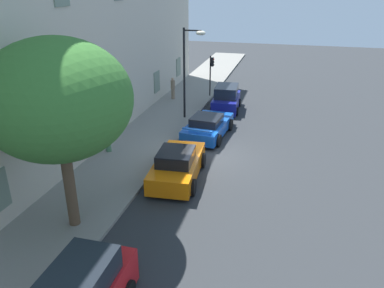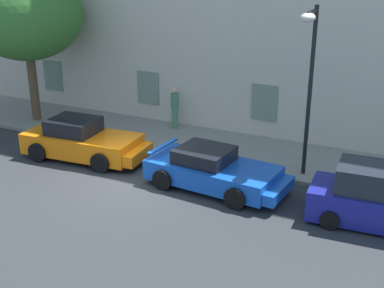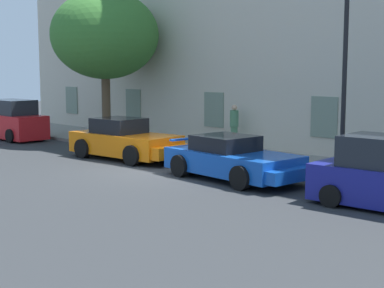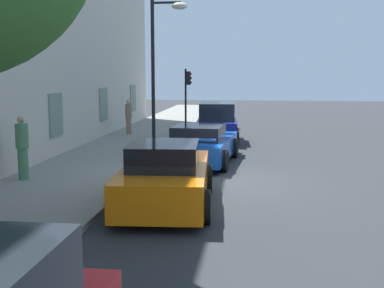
{
  "view_description": "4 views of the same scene",
  "coord_description": "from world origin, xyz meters",
  "px_view_note": "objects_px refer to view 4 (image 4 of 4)",
  "views": [
    {
      "loc": [
        -17.64,
        -3.69,
        8.38
      ],
      "look_at": [
        -0.51,
        0.87,
        0.8
      ],
      "focal_mm": 35.69,
      "sensor_mm": 36.0,
      "label": 1
    },
    {
      "loc": [
        8.9,
        -13.31,
        7.32
      ],
      "look_at": [
        1.05,
        2.63,
        0.62
      ],
      "focal_mm": 47.57,
      "sensor_mm": 36.0,
      "label": 2
    },
    {
      "loc": [
        14.02,
        -12.34,
        3.34
      ],
      "look_at": [
        0.23,
        1.53,
        0.78
      ],
      "focal_mm": 53.57,
      "sensor_mm": 36.0,
      "label": 3
    },
    {
      "loc": [
        -13.74,
        -1.08,
        3.09
      ],
      "look_at": [
        0.24,
        0.73,
        1.02
      ],
      "focal_mm": 46.27,
      "sensor_mm": 36.0,
      "label": 4
    }
  ],
  "objects_px": {
    "sportscar_yellow_flank": "(201,145)",
    "street_lamp": "(164,46)",
    "pedestrian_admiring": "(22,147)",
    "pedestrian_strolling": "(129,116)",
    "hatchback_parked": "(217,124)",
    "traffic_light": "(187,89)",
    "sportscar_red_lead": "(166,177)"
  },
  "relations": [
    {
      "from": "street_lamp",
      "to": "pedestrian_admiring",
      "type": "bearing_deg",
      "value": 156.14
    },
    {
      "from": "pedestrian_admiring",
      "to": "hatchback_parked",
      "type": "bearing_deg",
      "value": -27.58
    },
    {
      "from": "sportscar_yellow_flank",
      "to": "traffic_light",
      "type": "distance_m",
      "value": 8.13
    },
    {
      "from": "traffic_light",
      "to": "street_lamp",
      "type": "xyz_separation_m",
      "value": [
        -5.46,
        0.16,
        1.81
      ]
    },
    {
      "from": "sportscar_red_lead",
      "to": "pedestrian_strolling",
      "type": "height_order",
      "value": "pedestrian_strolling"
    },
    {
      "from": "hatchback_parked",
      "to": "traffic_light",
      "type": "xyz_separation_m",
      "value": [
        2.85,
        1.71,
        1.47
      ]
    },
    {
      "from": "pedestrian_strolling",
      "to": "traffic_light",
      "type": "bearing_deg",
      "value": -59.18
    },
    {
      "from": "pedestrian_strolling",
      "to": "hatchback_parked",
      "type": "bearing_deg",
      "value": -106.69
    },
    {
      "from": "traffic_light",
      "to": "pedestrian_admiring",
      "type": "bearing_deg",
      "value": 165.96
    },
    {
      "from": "sportscar_yellow_flank",
      "to": "street_lamp",
      "type": "relative_size",
      "value": 0.84
    },
    {
      "from": "traffic_light",
      "to": "street_lamp",
      "type": "height_order",
      "value": "street_lamp"
    },
    {
      "from": "sportscar_yellow_flank",
      "to": "street_lamp",
      "type": "bearing_deg",
      "value": 36.28
    },
    {
      "from": "sportscar_red_lead",
      "to": "pedestrian_strolling",
      "type": "xyz_separation_m",
      "value": [
        11.72,
        3.96,
        0.32
      ]
    },
    {
      "from": "sportscar_yellow_flank",
      "to": "sportscar_red_lead",
      "type": "bearing_deg",
      "value": 177.76
    },
    {
      "from": "street_lamp",
      "to": "sportscar_red_lead",
      "type": "bearing_deg",
      "value": -169.08
    },
    {
      "from": "hatchback_parked",
      "to": "sportscar_red_lead",
      "type": "bearing_deg",
      "value": 178.03
    },
    {
      "from": "sportscar_yellow_flank",
      "to": "pedestrian_admiring",
      "type": "distance_m",
      "value": 6.0
    },
    {
      "from": "pedestrian_admiring",
      "to": "pedestrian_strolling",
      "type": "distance_m",
      "value": 10.2
    },
    {
      "from": "pedestrian_admiring",
      "to": "pedestrian_strolling",
      "type": "height_order",
      "value": "pedestrian_admiring"
    },
    {
      "from": "traffic_light",
      "to": "pedestrian_strolling",
      "type": "xyz_separation_m",
      "value": [
        -1.56,
        2.61,
        -1.27
      ]
    },
    {
      "from": "pedestrian_strolling",
      "to": "street_lamp",
      "type": "bearing_deg",
      "value": -147.87
    },
    {
      "from": "pedestrian_admiring",
      "to": "pedestrian_strolling",
      "type": "bearing_deg",
      "value": -1.85
    },
    {
      "from": "sportscar_yellow_flank",
      "to": "hatchback_parked",
      "type": "relative_size",
      "value": 1.3
    },
    {
      "from": "traffic_light",
      "to": "sportscar_red_lead",
      "type": "bearing_deg",
      "value": -174.18
    },
    {
      "from": "pedestrian_strolling",
      "to": "pedestrian_admiring",
      "type": "bearing_deg",
      "value": 178.15
    },
    {
      "from": "traffic_light",
      "to": "pedestrian_admiring",
      "type": "height_order",
      "value": "traffic_light"
    },
    {
      "from": "sportscar_red_lead",
      "to": "pedestrian_admiring",
      "type": "distance_m",
      "value": 4.57
    },
    {
      "from": "street_lamp",
      "to": "pedestrian_strolling",
      "type": "height_order",
      "value": "street_lamp"
    },
    {
      "from": "sportscar_yellow_flank",
      "to": "traffic_light",
      "type": "relative_size",
      "value": 1.56
    },
    {
      "from": "hatchback_parked",
      "to": "pedestrian_strolling",
      "type": "height_order",
      "value": "pedestrian_strolling"
    },
    {
      "from": "sportscar_yellow_flank",
      "to": "pedestrian_admiring",
      "type": "height_order",
      "value": "pedestrian_admiring"
    },
    {
      "from": "sportscar_yellow_flank",
      "to": "street_lamp",
      "type": "height_order",
      "value": "street_lamp"
    }
  ]
}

